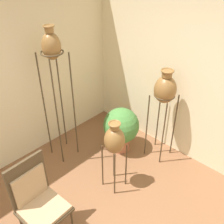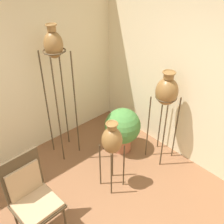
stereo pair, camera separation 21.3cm
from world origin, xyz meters
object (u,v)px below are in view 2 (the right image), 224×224
(vase_stand_short, at_px, (112,141))
(potted_plant, at_px, (123,128))
(chair, at_px, (31,194))
(vase_stand_tall, at_px, (54,51))
(vase_stand_medium, at_px, (167,92))

(vase_stand_short, height_order, potted_plant, vase_stand_short)
(chair, distance_m, potted_plant, 1.77)
(vase_stand_tall, height_order, potted_plant, vase_stand_tall)
(potted_plant, bearing_deg, vase_stand_short, -144.79)
(vase_stand_tall, height_order, vase_stand_medium, vase_stand_tall)
(chair, bearing_deg, vase_stand_medium, -6.62)
(vase_stand_tall, xyz_separation_m, chair, (-1.03, -0.96, -1.07))
(vase_stand_tall, height_order, chair, vase_stand_tall)
(vase_stand_medium, bearing_deg, potted_plant, 122.77)
(vase_stand_medium, xyz_separation_m, vase_stand_short, (-0.95, 0.06, -0.36))
(vase_stand_medium, height_order, vase_stand_short, vase_stand_medium)
(vase_stand_short, bearing_deg, potted_plant, 35.21)
(vase_stand_tall, distance_m, potted_plant, 1.55)
(chair, relative_size, potted_plant, 1.45)
(vase_stand_medium, bearing_deg, chair, 176.22)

